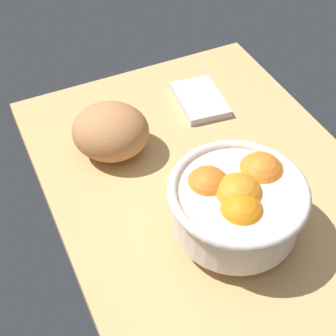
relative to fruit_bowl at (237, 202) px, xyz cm
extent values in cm
cube|color=tan|center=(-11.98, 1.68, -8.65)|extent=(69.47, 53.47, 3.00)
cylinder|color=silver|center=(0.24, -0.14, -5.86)|extent=(9.08, 9.08, 2.58)
cylinder|color=silver|center=(0.24, -0.14, -0.91)|extent=(19.37, 19.37, 7.31)
torus|color=silver|center=(0.24, -0.14, 2.74)|extent=(20.97, 20.97, 1.60)
sphere|color=orange|center=(3.27, -1.39, 0.74)|extent=(7.36, 7.36, 7.36)
sphere|color=orange|center=(-2.29, 5.40, 0.80)|extent=(7.73, 7.73, 7.73)
sphere|color=orange|center=(-3.38, -3.17, 0.74)|extent=(7.36, 7.36, 7.36)
sphere|color=orange|center=(0.24, -0.14, 0.84)|extent=(7.94, 7.94, 7.94)
sphere|color=orange|center=(0.24, -0.14, 0.85)|extent=(8.02, 8.02, 8.02)
ellipsoid|color=#BE7E4A|center=(-25.17, -10.83, -2.38)|extent=(17.83, 18.28, 9.53)
cube|color=silver|center=(-30.70, 10.23, -6.37)|extent=(13.76, 10.05, 1.54)
camera|label=1|loc=(38.72, -29.46, 57.50)|focal=53.38mm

